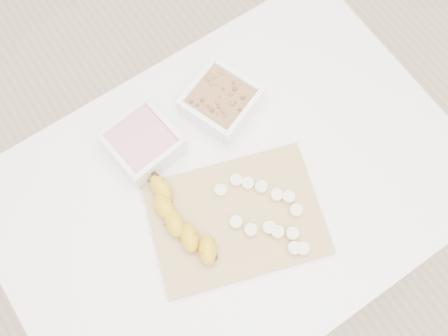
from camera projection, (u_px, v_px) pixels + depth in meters
ground at (229, 249)px, 1.78m from camera, size 3.50×3.50×0.00m
table at (231, 200)px, 1.16m from camera, size 1.00×0.70×0.75m
bowl_yogurt at (143, 143)px, 1.07m from camera, size 0.15×0.15×0.06m
bowl_granola at (221, 102)px, 1.10m from camera, size 0.18×0.18×0.07m
cutting_board at (236, 218)px, 1.04m from camera, size 0.41×0.35×0.01m
banana at (182, 222)px, 1.01m from camera, size 0.09×0.22×0.04m
banana_slices at (268, 213)px, 1.03m from camera, size 0.15×0.22×0.02m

